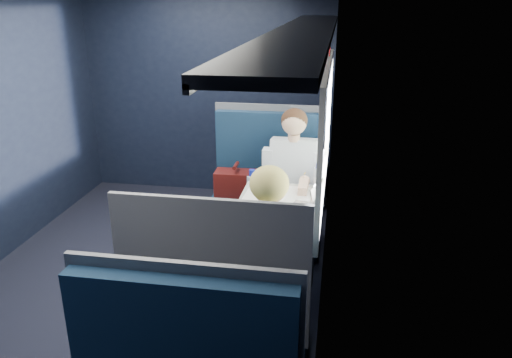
% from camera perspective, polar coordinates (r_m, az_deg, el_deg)
% --- Properties ---
extents(ground, '(2.80, 4.20, 0.01)m').
position_cam_1_polar(ground, '(4.24, -12.33, -11.48)').
color(ground, black).
extents(room_shell, '(3.00, 4.40, 2.40)m').
position_cam_1_polar(room_shell, '(3.69, -13.71, 8.48)').
color(room_shell, black).
rests_on(room_shell, ground).
extents(table, '(0.62, 1.00, 0.74)m').
position_cam_1_polar(table, '(3.69, 2.04, -4.30)').
color(table, '#54565E').
rests_on(table, ground).
extents(seat_bay_near, '(1.04, 0.62, 1.26)m').
position_cam_1_polar(seat_bay_near, '(4.59, 0.97, -2.38)').
color(seat_bay_near, '#0B1D33').
rests_on(seat_bay_near, ground).
extents(seat_bay_far, '(1.04, 0.62, 1.26)m').
position_cam_1_polar(seat_bay_far, '(3.09, -3.70, -14.99)').
color(seat_bay_far, '#0B1D33').
rests_on(seat_bay_far, ground).
extents(seat_row_front, '(1.04, 0.51, 1.16)m').
position_cam_1_polar(seat_row_front, '(5.46, 2.57, 1.17)').
color(seat_row_front, '#0B1D33').
rests_on(seat_row_front, ground).
extents(man, '(0.53, 0.56, 1.32)m').
position_cam_1_polar(man, '(4.30, 4.15, 0.14)').
color(man, black).
rests_on(man, ground).
extents(woman, '(0.53, 0.56, 1.32)m').
position_cam_1_polar(woman, '(3.02, 1.57, -8.79)').
color(woman, black).
rests_on(woman, ground).
extents(papers, '(0.54, 0.76, 0.01)m').
position_cam_1_polar(papers, '(3.72, 2.11, -2.74)').
color(papers, white).
rests_on(papers, table).
extents(laptop, '(0.29, 0.33, 0.22)m').
position_cam_1_polar(laptop, '(3.58, 6.26, -2.82)').
color(laptop, silver).
rests_on(laptop, table).
extents(bottle_small, '(0.07, 0.07, 0.23)m').
position_cam_1_polar(bottle_small, '(3.95, 7.08, 0.07)').
color(bottle_small, silver).
rests_on(bottle_small, table).
extents(cup, '(0.06, 0.06, 0.08)m').
position_cam_1_polar(cup, '(4.02, 7.08, -0.50)').
color(cup, white).
rests_on(cup, table).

